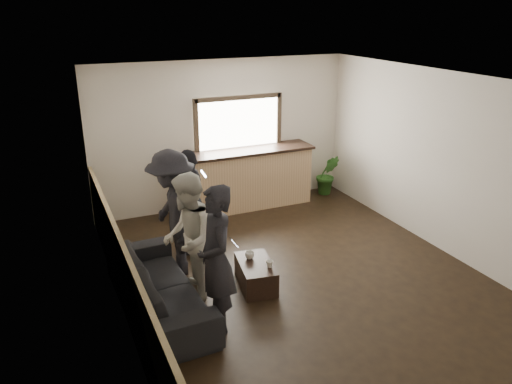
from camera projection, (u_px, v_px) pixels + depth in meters
name	position (u px, v px, depth m)	size (l,w,h in m)	color
ground	(295.00, 272.00, 7.36)	(5.00, 6.00, 0.01)	black
room_shell	(249.00, 185.00, 6.57)	(5.01, 6.01, 2.80)	silver
bar_counter	(244.00, 175.00, 9.56)	(2.70, 0.68, 2.13)	tan
sofa	(158.00, 286.00, 6.35)	(2.30, 0.90, 0.67)	black
coffee_table	(256.00, 274.00, 6.95)	(0.45, 0.80, 0.36)	black
cup_a	(250.00, 255.00, 6.99)	(0.13, 0.13, 0.10)	silver
cup_b	(270.00, 264.00, 6.77)	(0.10, 0.10, 0.09)	silver
potted_plant	(327.00, 175.00, 10.30)	(0.46, 0.37, 0.84)	#2D6623
person_a	(216.00, 260.00, 5.80)	(0.52, 0.70, 1.83)	black
person_b	(188.00, 239.00, 6.42)	(0.91, 1.02, 1.75)	beige
person_c	(173.00, 214.00, 7.04)	(0.70, 1.21, 1.86)	black
person_d	(191.00, 202.00, 7.73)	(0.87, 1.05, 1.68)	black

